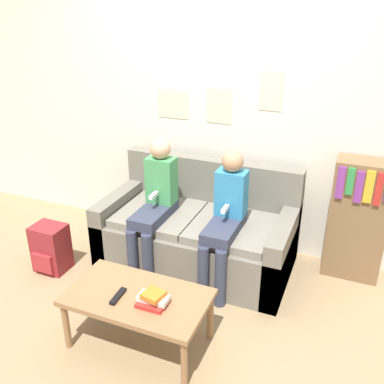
# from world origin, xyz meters

# --- Properties ---
(ground_plane) EXTENTS (10.00, 10.00, 0.00)m
(ground_plane) POSITION_xyz_m (0.00, 0.00, 0.00)
(ground_plane) COLOR #937A56
(wall_back) EXTENTS (8.00, 0.06, 2.60)m
(wall_back) POSITION_xyz_m (-0.00, 1.07, 1.30)
(wall_back) COLOR silver
(wall_back) RESTS_ON ground_plane
(couch) EXTENTS (1.65, 0.86, 0.89)m
(couch) POSITION_xyz_m (0.00, 0.55, 0.29)
(couch) COLOR #6B665B
(couch) RESTS_ON ground_plane
(coffee_table) EXTENTS (0.95, 0.54, 0.40)m
(coffee_table) POSITION_xyz_m (0.00, -0.54, 0.36)
(coffee_table) COLOR #8E6642
(coffee_table) RESTS_ON ground_plane
(person_left) EXTENTS (0.24, 0.58, 1.15)m
(person_left) POSITION_xyz_m (-0.31, 0.35, 0.64)
(person_left) COLOR #33384C
(person_left) RESTS_ON ground_plane
(person_right) EXTENTS (0.24, 0.58, 1.13)m
(person_right) POSITION_xyz_m (0.31, 0.35, 0.63)
(person_right) COLOR #33384C
(person_right) RESTS_ON ground_plane
(tv_remote) EXTENTS (0.05, 0.17, 0.02)m
(tv_remote) POSITION_xyz_m (-0.10, -0.61, 0.41)
(tv_remote) COLOR black
(tv_remote) RESTS_ON coffee_table
(book_stack) EXTENTS (0.20, 0.16, 0.09)m
(book_stack) POSITION_xyz_m (0.14, -0.58, 0.44)
(book_stack) COLOR red
(book_stack) RESTS_ON coffee_table
(bookshelf) EXTENTS (0.46, 0.27, 1.04)m
(bookshelf) POSITION_xyz_m (1.29, 0.89, 0.53)
(bookshelf) COLOR brown
(bookshelf) RESTS_ON ground_plane
(backpack) EXTENTS (0.28, 0.25, 0.43)m
(backpack) POSITION_xyz_m (-1.14, -0.05, 0.21)
(backpack) COLOR maroon
(backpack) RESTS_ON ground_plane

